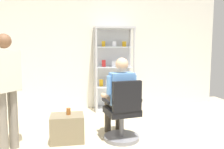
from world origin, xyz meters
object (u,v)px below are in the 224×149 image
Objects in this scene: seated_shopkeeper at (119,94)px; storage_crate at (67,128)px; display_cabinet_main at (113,68)px; office_chair at (123,116)px; standing_customer at (6,85)px; tea_glass at (68,111)px.

storage_crate is (-0.82, -0.02, -0.50)m from seated_shopkeeper.
display_cabinet_main is at bearing 59.32° from storage_crate.
standing_customer is at bearing -178.32° from office_chair.
office_chair is 0.74× the size of seated_shopkeeper.
standing_customer is at bearing -133.57° from display_cabinet_main.
display_cabinet_main is at bearing 46.43° from standing_customer.
office_chair reaches higher than tea_glass.
storage_crate is at bearing 170.59° from office_chair.
display_cabinet_main is 1.47× the size of seated_shopkeeper.
standing_customer is (-0.83, -0.20, 0.47)m from tea_glass.
office_chair is 9.35× the size of tea_glass.
seated_shopkeeper reaches higher than office_chair.
storage_crate is (-1.04, -1.75, -0.75)m from display_cabinet_main.
storage_crate is at bearing 13.21° from standing_customer.
display_cabinet_main is 1.17× the size of standing_customer.
standing_customer is at bearing -166.55° from tea_glass.
display_cabinet_main is at bearing 59.76° from tea_glass.
storage_crate is 0.26m from tea_glass.
standing_customer reaches higher than storage_crate.
standing_customer is (-1.63, -0.21, 0.22)m from seated_shopkeeper.
standing_customer is (-0.81, -0.19, 0.73)m from storage_crate.
office_chair is 0.84m from tea_glass.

